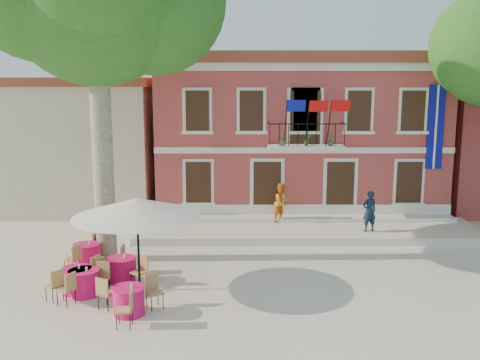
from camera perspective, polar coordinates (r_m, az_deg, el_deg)
name	(u,v)px	position (r m, az deg, el deg)	size (l,w,h in m)	color
ground	(264,271)	(18.03, 2.59, -9.66)	(90.00, 90.00, 0.00)	beige
main_building	(295,131)	(27.17, 5.88, 5.20)	(13.50, 9.59, 7.50)	#A23E3A
neighbor_west	(74,140)	(29.39, -17.33, 4.07)	(9.40, 9.40, 6.40)	beige
terrace	(307,231)	(22.34, 7.21, -5.39)	(14.00, 3.40, 0.30)	silver
patio_umbrella	(137,208)	(15.98, -10.93, -2.93)	(3.81, 3.81, 2.83)	black
pedestrian_navy	(369,211)	(21.96, 13.63, -3.25)	(0.60, 0.39, 1.65)	#101D35
pedestrian_orange	(282,203)	(22.83, 4.49, -2.43)	(0.82, 0.64, 1.68)	orange
cafe_table_0	(129,299)	(14.99, -11.78, -12.35)	(1.87, 1.66, 0.95)	#F21665
cafe_table_1	(84,282)	(16.56, -16.28, -10.37)	(1.20, 1.91, 0.95)	#F21665
cafe_table_2	(77,279)	(16.81, -17.01, -10.06)	(1.75, 1.85, 0.95)	#F21665
cafe_table_3	(87,254)	(19.08, -15.99, -7.59)	(1.16, 1.93, 0.95)	#F21665
cafe_table_4	(122,268)	(17.38, -12.49, -9.17)	(1.87, 1.70, 0.95)	#F21665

